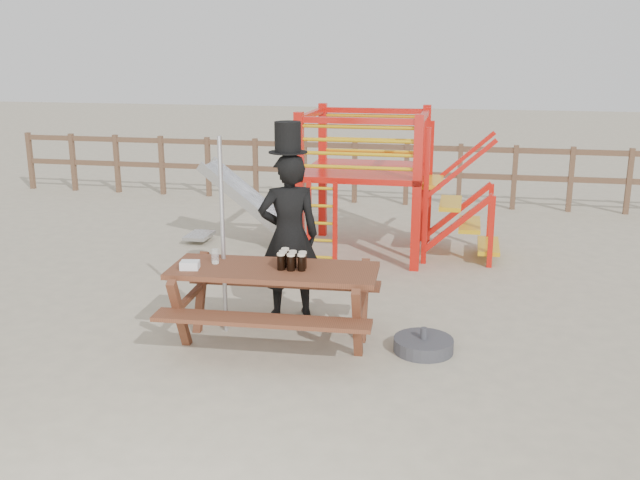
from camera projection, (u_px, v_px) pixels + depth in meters
The scene contains 10 objects.
ground at pixel (294, 345), 7.24m from camera, with size 60.00×60.00×0.00m, color tan.
back_fence at pixel (380, 166), 13.67m from camera, with size 15.09×0.09×1.20m.
playground_fort at pixel (360, 180), 10.32m from camera, with size 4.71×1.84×2.10m.
picnic_table at pixel (274, 296), 7.17m from camera, with size 2.14×1.54×0.80m.
man_with_hat at pixel (289, 231), 7.82m from camera, with size 0.79×0.66×2.17m.
metal_pole at pixel (223, 237), 7.35m from camera, with size 0.05×0.05×2.07m, color #B2B2B7.
parasol_base at pixel (423, 345), 7.07m from camera, with size 0.59×0.59×0.25m.
paper_bag at pixel (190, 265), 7.05m from camera, with size 0.18×0.14×0.08m, color white.
stout_pints at pixel (291, 260), 7.06m from camera, with size 0.29×0.27×0.17m.
empty_glasses at pixel (215, 257), 7.23m from camera, with size 0.08×0.08×0.15m.
Camera 1 is at (1.64, -6.52, 2.92)m, focal length 40.00 mm.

